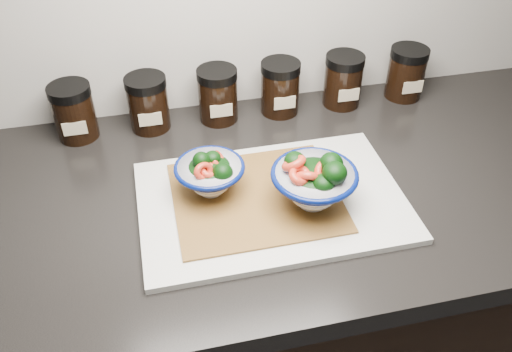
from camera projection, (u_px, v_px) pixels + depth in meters
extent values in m
cube|color=black|center=(248.00, 343.00, 1.26)|extent=(3.43, 0.58, 0.86)
cube|color=black|center=(246.00, 199.00, 0.97)|extent=(3.50, 0.60, 0.04)
cube|color=silver|center=(272.00, 201.00, 0.93)|extent=(0.45, 0.30, 0.01)
cube|color=#A36C30|center=(256.00, 197.00, 0.93)|extent=(0.28, 0.24, 0.00)
cylinder|color=white|center=(211.00, 188.00, 0.93)|extent=(0.04, 0.04, 0.01)
ellipsoid|color=white|center=(210.00, 183.00, 0.92)|extent=(0.07, 0.07, 0.03)
torus|color=#051250|center=(209.00, 168.00, 0.90)|extent=(0.12, 0.12, 0.01)
torus|color=#051250|center=(210.00, 173.00, 0.91)|extent=(0.10, 0.10, 0.00)
ellipsoid|color=black|center=(210.00, 172.00, 0.91)|extent=(0.09, 0.09, 0.04)
ellipsoid|color=black|center=(201.00, 161.00, 0.89)|extent=(0.03, 0.03, 0.03)
cylinder|color=#477233|center=(202.00, 166.00, 0.90)|extent=(0.01, 0.01, 0.02)
ellipsoid|color=black|center=(223.00, 173.00, 0.89)|extent=(0.03, 0.03, 0.04)
cylinder|color=#477233|center=(223.00, 179.00, 0.89)|extent=(0.01, 0.01, 0.02)
ellipsoid|color=black|center=(213.00, 158.00, 0.91)|extent=(0.03, 0.03, 0.02)
cylinder|color=#477233|center=(213.00, 162.00, 0.91)|extent=(0.01, 0.01, 0.02)
torus|color=#CF4727|center=(204.00, 171.00, 0.88)|extent=(0.04, 0.04, 0.04)
torus|color=#CF4727|center=(218.00, 160.00, 0.91)|extent=(0.04, 0.04, 0.04)
torus|color=#CF4727|center=(208.00, 170.00, 0.89)|extent=(0.04, 0.04, 0.03)
cylinder|color=#CCBC8E|center=(213.00, 154.00, 0.91)|extent=(0.02, 0.02, 0.01)
cylinder|color=#CCBC8E|center=(211.00, 159.00, 0.90)|extent=(0.02, 0.02, 0.01)
cylinder|color=white|center=(312.00, 200.00, 0.91)|extent=(0.05, 0.05, 0.01)
ellipsoid|color=white|center=(313.00, 193.00, 0.90)|extent=(0.08, 0.08, 0.04)
torus|color=#051250|center=(315.00, 174.00, 0.87)|extent=(0.14, 0.14, 0.01)
torus|color=#051250|center=(314.00, 181.00, 0.88)|extent=(0.12, 0.12, 0.00)
ellipsoid|color=black|center=(314.00, 179.00, 0.88)|extent=(0.11, 0.11, 0.05)
ellipsoid|color=black|center=(324.00, 183.00, 0.85)|extent=(0.04, 0.04, 0.03)
cylinder|color=#477233|center=(323.00, 189.00, 0.86)|extent=(0.02, 0.02, 0.03)
ellipsoid|color=black|center=(335.00, 173.00, 0.84)|extent=(0.04, 0.04, 0.04)
cylinder|color=#477233|center=(334.00, 180.00, 0.85)|extent=(0.01, 0.01, 0.02)
ellipsoid|color=black|center=(331.00, 164.00, 0.86)|extent=(0.04, 0.04, 0.04)
cylinder|color=#477233|center=(330.00, 171.00, 0.87)|extent=(0.01, 0.01, 0.03)
ellipsoid|color=black|center=(295.00, 161.00, 0.88)|extent=(0.04, 0.04, 0.03)
cylinder|color=#477233|center=(294.00, 167.00, 0.88)|extent=(0.02, 0.01, 0.02)
torus|color=#CF4727|center=(300.00, 175.00, 0.85)|extent=(0.06, 0.06, 0.03)
torus|color=#CF4727|center=(294.00, 163.00, 0.86)|extent=(0.06, 0.05, 0.04)
torus|color=#CF4727|center=(306.00, 177.00, 0.86)|extent=(0.06, 0.05, 0.06)
torus|color=#CF4727|center=(325.00, 172.00, 0.86)|extent=(0.06, 0.05, 0.05)
cylinder|color=#CCBC8E|center=(312.00, 175.00, 0.86)|extent=(0.02, 0.02, 0.01)
cylinder|color=black|center=(75.00, 116.00, 1.06)|extent=(0.08, 0.08, 0.09)
cylinder|color=black|center=(69.00, 90.00, 1.02)|extent=(0.08, 0.08, 0.02)
cube|color=#C6B793|center=(75.00, 129.00, 1.03)|extent=(0.05, 0.00, 0.03)
cylinder|color=black|center=(149.00, 107.00, 1.08)|extent=(0.08, 0.08, 0.09)
cylinder|color=black|center=(145.00, 82.00, 1.05)|extent=(0.08, 0.08, 0.02)
cube|color=#C6B793|center=(150.00, 119.00, 1.06)|extent=(0.04, 0.00, 0.03)
cylinder|color=black|center=(218.00, 99.00, 1.11)|extent=(0.08, 0.08, 0.09)
cylinder|color=black|center=(217.00, 74.00, 1.07)|extent=(0.08, 0.08, 0.02)
cube|color=#C6B793|center=(221.00, 111.00, 1.08)|extent=(0.04, 0.00, 0.03)
cylinder|color=black|center=(280.00, 91.00, 1.13)|extent=(0.08, 0.08, 0.09)
cylinder|color=black|center=(281.00, 67.00, 1.10)|extent=(0.08, 0.08, 0.02)
cube|color=#C6B793|center=(285.00, 103.00, 1.10)|extent=(0.04, 0.00, 0.03)
cylinder|color=black|center=(343.00, 84.00, 1.16)|extent=(0.08, 0.08, 0.09)
cylinder|color=black|center=(345.00, 60.00, 1.12)|extent=(0.08, 0.08, 0.02)
cube|color=#C6B793|center=(349.00, 95.00, 1.13)|extent=(0.05, 0.00, 0.03)
cylinder|color=black|center=(405.00, 77.00, 1.18)|extent=(0.08, 0.08, 0.09)
cylinder|color=black|center=(410.00, 53.00, 1.14)|extent=(0.08, 0.08, 0.02)
cube|color=#C6B793|center=(413.00, 87.00, 1.15)|extent=(0.05, 0.00, 0.03)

